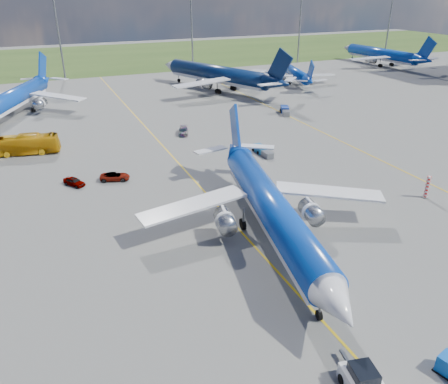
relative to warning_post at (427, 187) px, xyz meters
name	(u,v)px	position (x,y,z in m)	size (l,w,h in m)	color
ground	(284,279)	(-26.00, -8.00, -1.50)	(400.00, 400.00, 0.00)	#595956
grass_strip	(83,59)	(-26.00, 142.00, -1.50)	(400.00, 80.00, 0.01)	#2D4719
taxiway_lines	(190,174)	(-25.83, 19.70, -1.49)	(60.25, 160.00, 0.02)	gold
floodlight_masts	(129,32)	(-16.00, 102.00, 11.06)	(202.20, 0.50, 22.70)	slate
warning_post	(427,187)	(0.00, 0.00, 0.00)	(0.50, 0.50, 3.00)	red
bg_jet_nnw	(17,115)	(-49.18, 65.08, -1.50)	(30.70, 40.29, 10.55)	#0B3BA6
bg_jet_n	(217,90)	(-0.19, 70.89, -1.50)	(35.36, 46.41, 12.16)	#081C45
bg_jet_ne	(294,83)	(23.57, 70.91, -1.50)	(23.68, 31.08, 8.14)	#0B3BA6
bg_jet_ene	(380,65)	(66.93, 85.11, -1.50)	(31.91, 41.89, 10.97)	#0B3BA6
main_airliner	(270,238)	(-23.57, -0.86, -1.50)	(30.44, 39.95, 10.46)	#0B3BA6
apron_bus	(22,145)	(-48.25, 38.50, 0.13)	(2.73, 11.67, 3.25)	#C88C0B
service_car_a	(74,182)	(-41.88, 22.17, -0.92)	(1.38, 3.42, 1.16)	#999999
service_car_b	(115,176)	(-36.36, 21.76, -0.92)	(1.91, 4.14, 1.15)	#999999
service_car_c	(183,131)	(-20.62, 38.20, -0.88)	(1.73, 4.26, 1.24)	#999999
baggage_tug_w	(262,151)	(-11.99, 23.00, -0.97)	(1.49, 5.09, 1.14)	#17568A
baggage_tug_c	(43,145)	(-45.14, 40.66, -0.97)	(2.16, 5.21, 1.14)	#17518D
baggage_tug_e	(285,111)	(4.42, 43.51, -0.91)	(3.71, 5.74, 1.26)	#19389A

